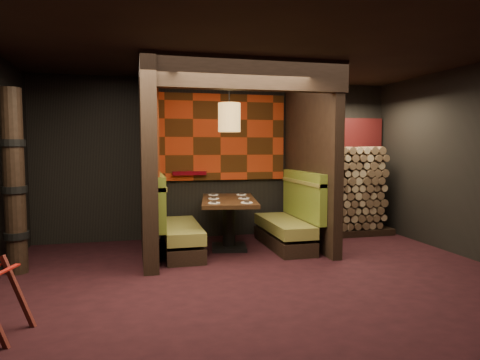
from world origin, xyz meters
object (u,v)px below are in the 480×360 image
object	(u,v)px
totem_column	(14,183)
firewood_stack	(345,191)
pendant_lamp	(229,117)
booth_bench_right	(290,223)
booth_bench_left	(174,228)
dining_table	(229,213)

from	to	relation	value
totem_column	firewood_stack	xyz separation A→B (m)	(5.33, 1.25, -0.37)
pendant_lamp	booth_bench_right	bearing A→B (deg)	-1.12
pendant_lamp	booth_bench_left	bearing A→B (deg)	-178.71
booth_bench_left	firewood_stack	size ratio (longest dim) A/B	0.92
dining_table	booth_bench_right	bearing A→B (deg)	-3.94
totem_column	pendant_lamp	bearing A→B (deg)	10.87
totem_column	firewood_stack	distance (m)	5.49
dining_table	firewood_stack	bearing A→B (deg)	14.90
booth_bench_left	dining_table	bearing A→B (deg)	4.54
pendant_lamp	firewood_stack	size ratio (longest dim) A/B	0.56
dining_table	totem_column	distance (m)	3.09
booth_bench_left	firewood_stack	distance (m)	3.35
firewood_stack	dining_table	bearing A→B (deg)	-165.10
dining_table	firewood_stack	distance (m)	2.46
booth_bench_left	dining_table	distance (m)	0.90
totem_column	booth_bench_left	bearing A→B (deg)	14.75
pendant_lamp	firewood_stack	world-z (taller)	pendant_lamp
booth_bench_left	pendant_lamp	world-z (taller)	pendant_lamp
booth_bench_right	firewood_stack	size ratio (longest dim) A/B	0.92
booth_bench_right	pendant_lamp	xyz separation A→B (m)	(-1.01, 0.02, 1.71)
pendant_lamp	totem_column	bearing A→B (deg)	-169.13
booth_bench_left	pendant_lamp	xyz separation A→B (m)	(0.88, 0.02, 1.71)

